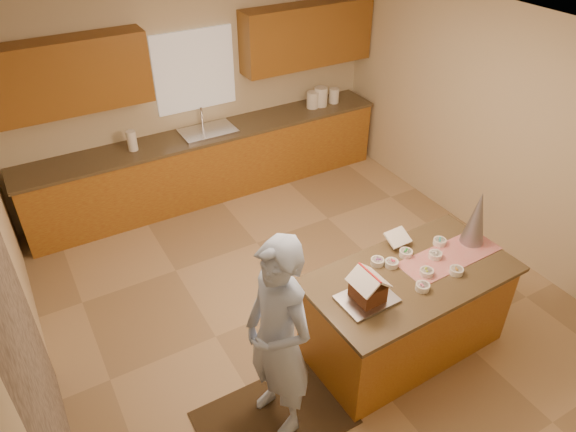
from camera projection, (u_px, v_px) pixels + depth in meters
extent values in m
plane|color=tan|center=(306.00, 300.00, 5.61)|extent=(5.50, 5.50, 0.00)
plane|color=silver|center=(312.00, 44.00, 4.07)|extent=(5.50, 5.50, 0.00)
plane|color=beige|center=(196.00, 93.00, 6.79)|extent=(5.50, 5.50, 0.00)
plane|color=beige|center=(573.00, 427.00, 2.89)|extent=(5.50, 5.50, 0.00)
plane|color=beige|center=(14.00, 285.00, 3.82)|extent=(5.50, 5.50, 0.00)
plane|color=beige|center=(500.00, 132.00, 5.86)|extent=(5.50, 5.50, 0.00)
plane|color=gray|center=(38.00, 371.00, 3.32)|extent=(0.00, 2.50, 2.50)
cube|color=white|center=(195.00, 71.00, 6.60)|extent=(1.05, 0.03, 1.00)
cube|color=#A17221|center=(211.00, 165.00, 7.10)|extent=(4.80, 0.60, 0.88)
cube|color=brown|center=(208.00, 134.00, 6.84)|extent=(4.85, 0.63, 0.04)
cube|color=brown|center=(63.00, 77.00, 5.72)|extent=(1.85, 0.35, 0.80)
cube|color=brown|center=(307.00, 35.00, 6.98)|extent=(1.85, 0.35, 0.80)
cube|color=silver|center=(208.00, 134.00, 6.85)|extent=(0.70, 0.45, 0.12)
cylinder|color=silver|center=(202.00, 117.00, 6.88)|extent=(0.03, 0.03, 0.28)
cube|color=#A17221|center=(406.00, 313.00, 4.86)|extent=(1.81, 0.95, 0.87)
cube|color=brown|center=(412.00, 275.00, 4.59)|extent=(1.89, 1.03, 0.04)
cube|color=#AD0C10|center=(450.00, 256.00, 4.77)|extent=(1.00, 0.39, 0.01)
cube|color=silver|center=(367.00, 299.00, 4.31)|extent=(0.47, 0.35, 0.02)
cube|color=white|center=(398.00, 237.00, 4.86)|extent=(0.22, 0.18, 0.09)
cone|color=silver|center=(477.00, 218.00, 4.79)|extent=(0.22, 0.22, 0.55)
cube|color=black|center=(274.00, 418.00, 4.45)|extent=(1.24, 0.81, 0.01)
imported|color=#A9C3F0|center=(278.00, 341.00, 3.94)|extent=(0.54, 0.73, 1.83)
cylinder|color=white|center=(312.00, 100.00, 7.41)|extent=(0.17, 0.17, 0.23)
cylinder|color=white|center=(321.00, 97.00, 7.45)|extent=(0.19, 0.19, 0.27)
cylinder|color=white|center=(334.00, 96.00, 7.56)|extent=(0.15, 0.15, 0.21)
cylinder|color=white|center=(132.00, 141.00, 6.36)|extent=(0.11, 0.11, 0.25)
cube|color=maroon|center=(368.00, 291.00, 4.25)|extent=(0.23, 0.24, 0.16)
cube|color=white|center=(363.00, 281.00, 4.15)|extent=(0.15, 0.28, 0.13)
cube|color=white|center=(376.00, 275.00, 4.20)|extent=(0.15, 0.28, 0.13)
cylinder|color=red|center=(370.00, 273.00, 4.15)|extent=(0.03, 0.28, 0.02)
cylinder|color=orange|center=(456.00, 271.00, 4.57)|extent=(0.12, 0.12, 0.05)
cylinder|color=white|center=(435.00, 255.00, 4.75)|extent=(0.12, 0.12, 0.05)
cylinder|color=pink|center=(422.00, 287.00, 4.40)|extent=(0.12, 0.12, 0.05)
cylinder|color=#34C3C2|center=(440.00, 242.00, 4.91)|extent=(0.12, 0.12, 0.05)
cylinder|color=purple|center=(377.00, 262.00, 4.67)|extent=(0.12, 0.12, 0.05)
cylinder|color=#C2EE25|center=(426.00, 272.00, 4.56)|extent=(0.12, 0.12, 0.05)
cylinder|color=green|center=(406.00, 253.00, 4.77)|extent=(0.12, 0.12, 0.05)
cylinder|color=#E82950|center=(392.00, 263.00, 4.65)|extent=(0.12, 0.12, 0.05)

